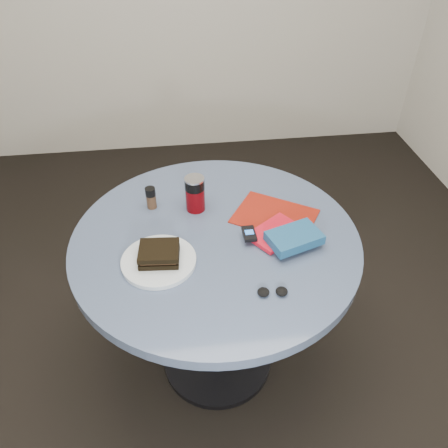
{
  "coord_description": "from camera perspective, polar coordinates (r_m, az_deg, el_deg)",
  "views": [
    {
      "loc": [
        -0.11,
        -1.14,
        1.74
      ],
      "look_at": [
        0.03,
        0.0,
        0.8
      ],
      "focal_mm": 35.0,
      "sensor_mm": 36.0,
      "label": 1
    }
  ],
  "objects": [
    {
      "name": "table",
      "position": [
        1.63,
        -1.05,
        -5.89
      ],
      "size": [
        1.0,
        1.0,
        0.75
      ],
      "color": "black",
      "rests_on": "ground"
    },
    {
      "name": "plate",
      "position": [
        1.43,
        -8.51,
        -4.8
      ],
      "size": [
        0.29,
        0.29,
        0.02
      ],
      "primitive_type": "cylinder",
      "rotation": [
        0.0,
        0.0,
        -0.25
      ],
      "color": "silver",
      "rests_on": "table"
    },
    {
      "name": "novel",
      "position": [
        1.47,
        9.16,
        -1.78
      ],
      "size": [
        0.2,
        0.16,
        0.03
      ],
      "primitive_type": "cube",
      "rotation": [
        0.0,
        0.0,
        0.32
      ],
      "color": "navy",
      "rests_on": "red_book"
    },
    {
      "name": "ground",
      "position": [
        2.08,
        -0.86,
        -17.29
      ],
      "size": [
        4.0,
        4.0,
        0.0
      ],
      "primitive_type": "plane",
      "color": "black",
      "rests_on": "ground"
    },
    {
      "name": "headphones",
      "position": [
        1.32,
        6.36,
        -8.79
      ],
      "size": [
        0.09,
        0.04,
        0.02
      ],
      "color": "black",
      "rests_on": "table"
    },
    {
      "name": "magazine",
      "position": [
        1.6,
        6.65,
        1.02
      ],
      "size": [
        0.35,
        0.33,
        0.01
      ],
      "primitive_type": "cube",
      "rotation": [
        0.0,
        0.0,
        -0.57
      ],
      "color": "maroon",
      "rests_on": "table"
    },
    {
      "name": "pepper_grinder",
      "position": [
        1.64,
        -9.51,
        3.41
      ],
      "size": [
        0.05,
        0.05,
        0.09
      ],
      "color": "#422C1C",
      "rests_on": "table"
    },
    {
      "name": "soda_can",
      "position": [
        1.6,
        -3.8,
        3.97
      ],
      "size": [
        0.09,
        0.09,
        0.14
      ],
      "color": "#600409",
      "rests_on": "table"
    },
    {
      "name": "mp3_player",
      "position": [
        1.48,
        3.31,
        -1.27
      ],
      "size": [
        0.04,
        0.08,
        0.01
      ],
      "color": "black",
      "rests_on": "red_book"
    },
    {
      "name": "sandwich",
      "position": [
        1.41,
        -8.47,
        -3.86
      ],
      "size": [
        0.13,
        0.12,
        0.04
      ],
      "color": "black",
      "rests_on": "plate"
    },
    {
      "name": "red_book",
      "position": [
        1.52,
        6.72,
        -1.15
      ],
      "size": [
        0.22,
        0.2,
        0.02
      ],
      "primitive_type": "cube",
      "rotation": [
        0.0,
        0.0,
        0.63
      ],
      "color": "#B70E1F",
      "rests_on": "magazine"
    }
  ]
}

